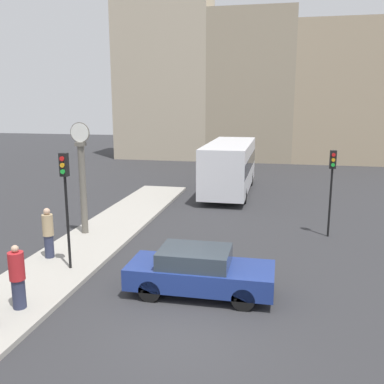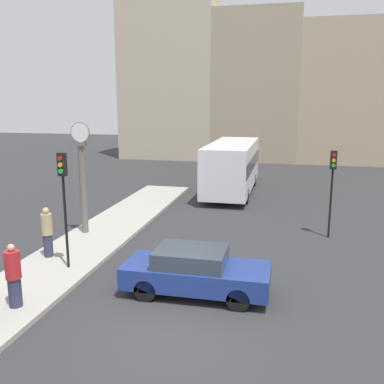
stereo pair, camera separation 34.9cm
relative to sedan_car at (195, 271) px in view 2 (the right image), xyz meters
name	(u,v)px [view 2 (the right image)]	position (x,y,z in m)	size (l,w,h in m)	color
ground_plane	(173,333)	(-0.07, -2.31, -0.72)	(120.00, 120.00, 0.00)	#2D2D30
sidewalk_corner	(109,229)	(-5.16, 5.39, -0.65)	(2.85, 19.38, 0.15)	#A39E93
building_row	(253,82)	(-1.09, 30.74, 6.76)	(27.90, 5.00, 17.52)	#B7A88E
sedan_car	(195,271)	(0.00, 0.00, 0.00)	(4.36, 1.75, 1.42)	navy
bus_distant	(232,165)	(-0.84, 14.68, 1.08)	(2.61, 8.73, 3.18)	silver
traffic_light_near	(63,187)	(-4.61, 0.76, 2.23)	(0.26, 0.24, 3.93)	black
traffic_light_far	(332,176)	(4.40, 6.62, 1.94)	(0.26, 0.24, 3.71)	black
street_clock	(83,178)	(-5.87, 4.56, 1.82)	(0.84, 0.36, 4.71)	#666056
pedestrian_red_top	(14,276)	(-4.60, -2.16, 0.32)	(0.42, 0.42, 1.80)	#2D334C
pedestrian_tan_coat	(47,232)	(-5.82, 1.55, 0.35)	(0.39, 0.39, 1.84)	#2D334C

